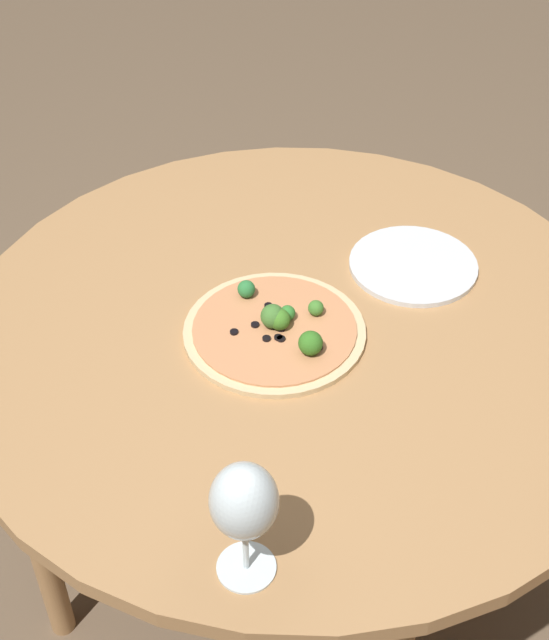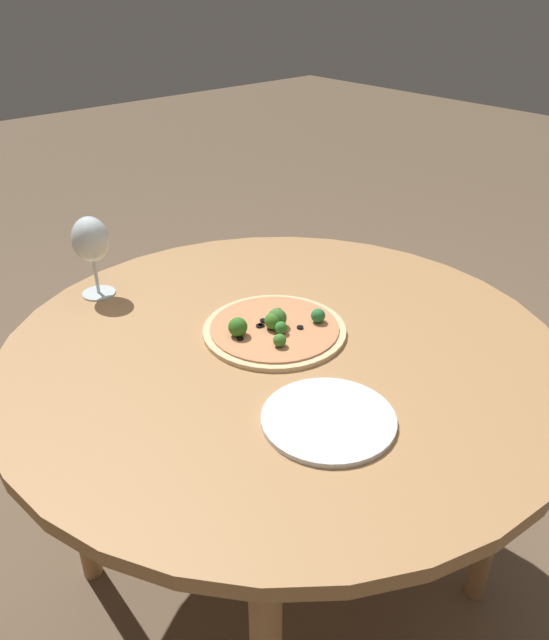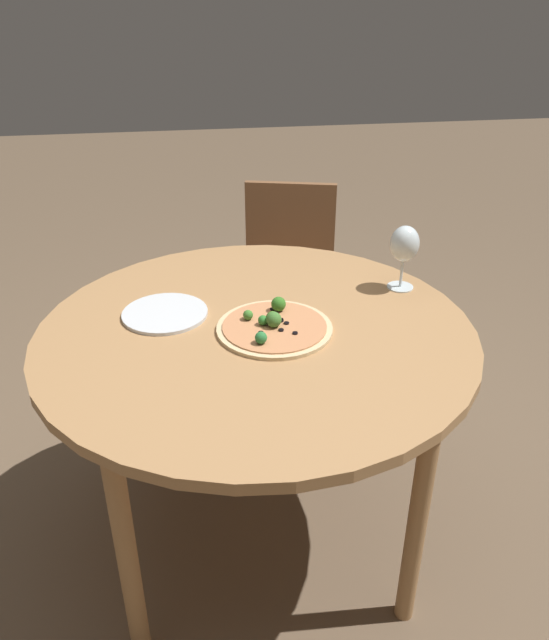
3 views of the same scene
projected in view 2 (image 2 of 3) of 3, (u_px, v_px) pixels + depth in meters
ground_plane at (281, 582)px, 1.66m from camera, size 12.00×12.00×0.00m
dining_table at (282, 373)px, 1.32m from camera, size 1.15×1.15×0.75m
pizza at (274, 328)px, 1.32m from camera, size 0.30×0.30×0.05m
wine_glass at (91, 241)px, 1.41m from camera, size 0.08×0.08×0.19m
plate_near at (328, 419)px, 1.06m from camera, size 0.23×0.23×0.01m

